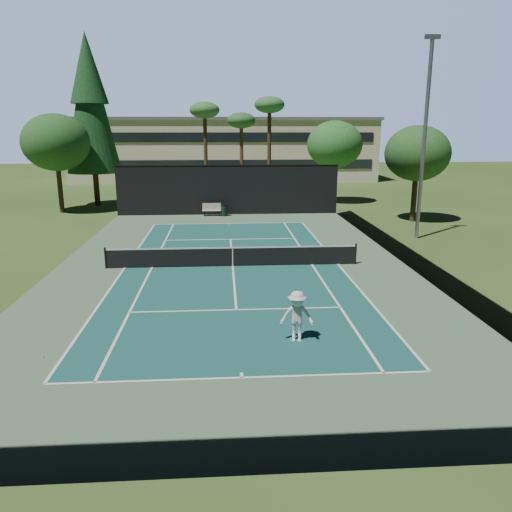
{
  "coord_description": "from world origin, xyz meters",
  "views": [
    {
      "loc": [
        -0.46,
        -24.73,
        6.88
      ],
      "look_at": [
        1.0,
        -3.0,
        1.3
      ],
      "focal_mm": 35.0,
      "sensor_mm": 36.0,
      "label": 1
    }
  ],
  "objects_px": {
    "tennis_ball_b": "(149,260)",
    "tennis_net": "(233,256)",
    "tennis_ball_c": "(235,258)",
    "park_bench": "(212,209)",
    "player": "(297,316)",
    "tennis_ball_a": "(43,357)",
    "tennis_ball_d": "(117,244)",
    "trash_bin": "(224,210)"
  },
  "relations": [
    {
      "from": "tennis_ball_a",
      "to": "tennis_ball_d",
      "type": "xyz_separation_m",
      "value": [
        -0.84,
        15.53,
        0.0
      ]
    },
    {
      "from": "tennis_ball_b",
      "to": "tennis_net",
      "type": "bearing_deg",
      "value": -17.59
    },
    {
      "from": "tennis_net",
      "to": "player",
      "type": "relative_size",
      "value": 7.41
    },
    {
      "from": "tennis_ball_c",
      "to": "tennis_ball_d",
      "type": "distance_m",
      "value": 8.05
    },
    {
      "from": "tennis_ball_d",
      "to": "player",
      "type": "bearing_deg",
      "value": -59.04
    },
    {
      "from": "player",
      "to": "tennis_ball_d",
      "type": "height_order",
      "value": "player"
    },
    {
      "from": "tennis_ball_c",
      "to": "player",
      "type": "bearing_deg",
      "value": -81.02
    },
    {
      "from": "tennis_net",
      "to": "tennis_ball_d",
      "type": "height_order",
      "value": "tennis_net"
    },
    {
      "from": "tennis_net",
      "to": "park_bench",
      "type": "relative_size",
      "value": 8.6
    },
    {
      "from": "tennis_ball_b",
      "to": "tennis_ball_d",
      "type": "bearing_deg",
      "value": 122.14
    },
    {
      "from": "tennis_net",
      "to": "tennis_ball_a",
      "type": "xyz_separation_m",
      "value": [
        -6.1,
        -10.16,
        -0.53
      ]
    },
    {
      "from": "tennis_ball_d",
      "to": "tennis_ball_c",
      "type": "bearing_deg",
      "value": -27.69
    },
    {
      "from": "player",
      "to": "trash_bin",
      "type": "xyz_separation_m",
      "value": [
        -2.27,
        24.71,
        -0.39
      ]
    },
    {
      "from": "tennis_net",
      "to": "trash_bin",
      "type": "relative_size",
      "value": 13.65
    },
    {
      "from": "tennis_ball_b",
      "to": "trash_bin",
      "type": "distance_m",
      "value": 14.47
    },
    {
      "from": "player",
      "to": "trash_bin",
      "type": "distance_m",
      "value": 24.82
    },
    {
      "from": "tennis_ball_d",
      "to": "trash_bin",
      "type": "bearing_deg",
      "value": 56.33
    },
    {
      "from": "tennis_net",
      "to": "tennis_ball_a",
      "type": "distance_m",
      "value": 11.87
    },
    {
      "from": "tennis_ball_a",
      "to": "player",
      "type": "bearing_deg",
      "value": 5.23
    },
    {
      "from": "tennis_ball_a",
      "to": "tennis_ball_c",
      "type": "height_order",
      "value": "tennis_ball_c"
    },
    {
      "from": "tennis_net",
      "to": "tennis_ball_c",
      "type": "bearing_deg",
      "value": 83.63
    },
    {
      "from": "player",
      "to": "park_bench",
      "type": "bearing_deg",
      "value": 107.7
    },
    {
      "from": "tennis_ball_a",
      "to": "tennis_net",
      "type": "bearing_deg",
      "value": 59.0
    },
    {
      "from": "tennis_ball_c",
      "to": "park_bench",
      "type": "distance_m",
      "value": 13.93
    },
    {
      "from": "player",
      "to": "tennis_ball_b",
      "type": "xyz_separation_m",
      "value": [
        -6.39,
        10.84,
        -0.84
      ]
    },
    {
      "from": "tennis_ball_d",
      "to": "trash_bin",
      "type": "height_order",
      "value": "trash_bin"
    },
    {
      "from": "tennis_ball_c",
      "to": "trash_bin",
      "type": "distance_m",
      "value": 13.68
    },
    {
      "from": "tennis_net",
      "to": "player",
      "type": "xyz_separation_m",
      "value": [
        1.93,
        -9.43,
        0.31
      ]
    },
    {
      "from": "tennis_ball_a",
      "to": "trash_bin",
      "type": "xyz_separation_m",
      "value": [
        5.76,
        25.44,
        0.45
      ]
    },
    {
      "from": "tennis_ball_b",
      "to": "park_bench",
      "type": "relative_size",
      "value": 0.04
    },
    {
      "from": "tennis_net",
      "to": "tennis_ball_d",
      "type": "distance_m",
      "value": 8.79
    },
    {
      "from": "tennis_ball_c",
      "to": "tennis_ball_a",
      "type": "bearing_deg",
      "value": -118.07
    },
    {
      "from": "player",
      "to": "park_bench",
      "type": "height_order",
      "value": "player"
    },
    {
      "from": "player",
      "to": "tennis_ball_a",
      "type": "xyz_separation_m",
      "value": [
        -8.03,
        -0.74,
        -0.84
      ]
    },
    {
      "from": "tennis_ball_a",
      "to": "tennis_ball_d",
      "type": "relative_size",
      "value": 0.89
    },
    {
      "from": "tennis_ball_c",
      "to": "tennis_ball_d",
      "type": "height_order",
      "value": "tennis_ball_c"
    },
    {
      "from": "tennis_net",
      "to": "tennis_ball_a",
      "type": "height_order",
      "value": "tennis_net"
    },
    {
      "from": "tennis_net",
      "to": "park_bench",
      "type": "xyz_separation_m",
      "value": [
        -1.36,
        15.46,
        -0.01
      ]
    },
    {
      "from": "player",
      "to": "tennis_ball_b",
      "type": "height_order",
      "value": "player"
    },
    {
      "from": "tennis_ball_a",
      "to": "park_bench",
      "type": "height_order",
      "value": "park_bench"
    },
    {
      "from": "tennis_ball_a",
      "to": "trash_bin",
      "type": "distance_m",
      "value": 26.09
    },
    {
      "from": "tennis_ball_c",
      "to": "tennis_ball_b",
      "type": "bearing_deg",
      "value": -177.43
    }
  ]
}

